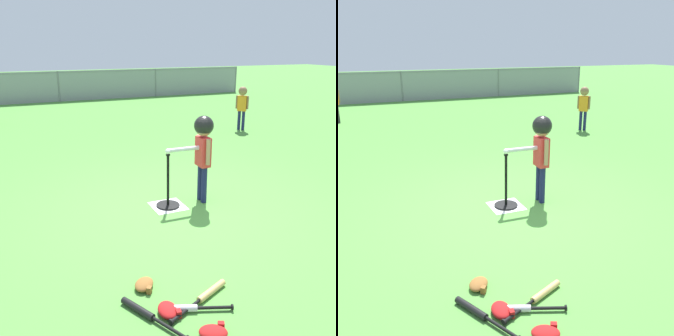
% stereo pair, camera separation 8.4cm
% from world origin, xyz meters
% --- Properties ---
extents(ground_plane, '(60.00, 60.00, 0.00)m').
position_xyz_m(ground_plane, '(0.00, 0.00, 0.00)').
color(ground_plane, '#51933D').
extents(home_plate, '(0.44, 0.44, 0.01)m').
position_xyz_m(home_plate, '(-0.06, 0.20, 0.00)').
color(home_plate, white).
rests_on(home_plate, ground_plane).
extents(batting_tee, '(0.32, 0.32, 0.74)m').
position_xyz_m(batting_tee, '(-0.06, 0.20, 0.12)').
color(batting_tee, black).
rests_on(batting_tee, ground_plane).
extents(baseball_on_tee, '(0.07, 0.07, 0.07)m').
position_xyz_m(baseball_on_tee, '(-0.06, 0.20, 0.78)').
color(baseball_on_tee, white).
rests_on(baseball_on_tee, batting_tee).
extents(batter_child, '(0.64, 0.35, 1.21)m').
position_xyz_m(batter_child, '(0.44, 0.18, 0.86)').
color(batter_child, '#191E4C').
rests_on(batter_child, ground_plane).
extents(fielder_deep_right, '(0.25, 0.25, 1.10)m').
position_xyz_m(fielder_deep_right, '(3.58, 3.89, 0.71)').
color(fielder_deep_right, '#191E4C').
rests_on(fielder_deep_right, ground_plane).
extents(spare_bat_silver, '(0.57, 0.26, 0.06)m').
position_xyz_m(spare_bat_silver, '(-0.76, -1.81, 0.03)').
color(spare_bat_silver, silver).
rests_on(spare_bat_silver, ground_plane).
extents(spare_bat_wood, '(0.68, 0.34, 0.06)m').
position_xyz_m(spare_bat_wood, '(-0.53, -1.72, 0.03)').
color(spare_bat_wood, '#DBB266').
rests_on(spare_bat_wood, ground_plane).
extents(spare_bat_black, '(0.36, 0.64, 0.06)m').
position_xyz_m(spare_bat_black, '(-1.10, -1.72, 0.03)').
color(spare_bat_black, black).
rests_on(spare_bat_black, ground_plane).
extents(glove_by_plate, '(0.27, 0.24, 0.07)m').
position_xyz_m(glove_by_plate, '(-0.70, -2.14, 0.04)').
color(glove_by_plate, '#B21919').
rests_on(glove_by_plate, ground_plane).
extents(glove_near_bats, '(0.26, 0.27, 0.07)m').
position_xyz_m(glove_near_bats, '(-0.98, -1.38, 0.04)').
color(glove_near_bats, brown).
rests_on(glove_near_bats, ground_plane).
extents(glove_tossed_aside, '(0.19, 0.24, 0.07)m').
position_xyz_m(glove_tossed_aside, '(-0.91, -1.78, 0.04)').
color(glove_tossed_aside, '#B21919').
rests_on(glove_tossed_aside, ground_plane).
extents(outfield_fence, '(16.06, 0.06, 1.15)m').
position_xyz_m(outfield_fence, '(0.00, 10.95, 0.62)').
color(outfield_fence, slate).
rests_on(outfield_fence, ground_plane).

